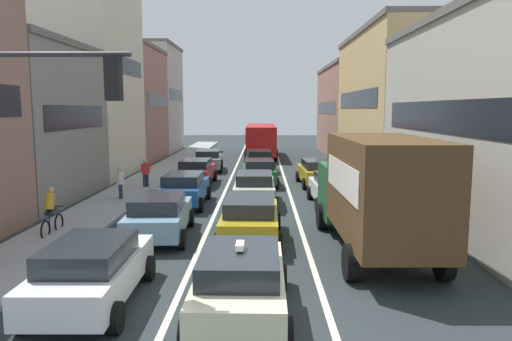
% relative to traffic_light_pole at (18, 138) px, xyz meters
% --- Properties ---
extents(ground_plane, '(140.00, 140.00, 0.00)m').
position_rel_traffic_light_pole_xyz_m(ground_plane, '(4.45, 0.23, -3.82)').
color(ground_plane, '#293133').
extents(sidewalk_left, '(2.60, 64.00, 0.14)m').
position_rel_traffic_light_pole_xyz_m(sidewalk_left, '(-2.25, 20.23, -3.75)').
color(sidewalk_left, '#989898').
rests_on(sidewalk_left, ground).
extents(lane_stripe_left, '(0.16, 60.00, 0.01)m').
position_rel_traffic_light_pole_xyz_m(lane_stripe_left, '(2.75, 20.23, -3.81)').
color(lane_stripe_left, silver).
rests_on(lane_stripe_left, ground).
extents(lane_stripe_right, '(0.16, 60.00, 0.01)m').
position_rel_traffic_light_pole_xyz_m(lane_stripe_right, '(6.15, 20.23, -3.81)').
color(lane_stripe_right, silver).
rests_on(lane_stripe_right, ground).
extents(building_row_left, '(7.20, 43.90, 13.22)m').
position_rel_traffic_light_pole_xyz_m(building_row_left, '(-7.55, 23.30, 1.36)').
color(building_row_left, '#936B5B').
rests_on(building_row_left, ground).
extents(building_row_right, '(7.20, 43.90, 9.35)m').
position_rel_traffic_light_pole_xyz_m(building_row_right, '(14.35, 22.61, 0.47)').
color(building_row_right, '#936B5B').
rests_on(building_row_right, ground).
extents(traffic_light_pole, '(3.58, 0.38, 5.50)m').
position_rel_traffic_light_pole_xyz_m(traffic_light_pole, '(0.00, 0.00, 0.00)').
color(traffic_light_pole, '#2D2D33').
rests_on(traffic_light_pole, ground).
extents(removalist_box_truck, '(2.80, 7.74, 3.58)m').
position_rel_traffic_light_pole_xyz_m(removalist_box_truck, '(8.15, 4.99, -1.84)').
color(removalist_box_truck, '#1E5933').
rests_on(removalist_box_truck, ground).
extents(taxi_centre_lane_front, '(2.10, 4.32, 1.66)m').
position_rel_traffic_light_pole_xyz_m(taxi_centre_lane_front, '(4.27, 0.46, -3.02)').
color(taxi_centre_lane_front, beige).
rests_on(taxi_centre_lane_front, ground).
extents(sedan_left_lane_front, '(2.11, 4.32, 1.49)m').
position_rel_traffic_light_pole_xyz_m(sedan_left_lane_front, '(0.92, 1.08, -3.02)').
color(sedan_left_lane_front, silver).
rests_on(sedan_left_lane_front, ground).
extents(sedan_centre_lane_second, '(2.13, 4.33, 1.49)m').
position_rel_traffic_light_pole_xyz_m(sedan_centre_lane_second, '(4.33, 6.28, -3.02)').
color(sedan_centre_lane_second, '#B29319').
rests_on(sedan_centre_lane_second, ground).
extents(wagon_left_lane_second, '(2.24, 4.39, 1.49)m').
position_rel_traffic_light_pole_xyz_m(wagon_left_lane_second, '(1.21, 6.70, -3.02)').
color(wagon_left_lane_second, '#759EB7').
rests_on(wagon_left_lane_second, ground).
extents(hatchback_centre_lane_third, '(2.07, 4.31, 1.49)m').
position_rel_traffic_light_pole_xyz_m(hatchback_centre_lane_third, '(4.38, 12.42, -3.02)').
color(hatchback_centre_lane_third, beige).
rests_on(hatchback_centre_lane_third, ground).
extents(sedan_left_lane_third, '(2.07, 4.31, 1.49)m').
position_rel_traffic_light_pole_xyz_m(sedan_left_lane_third, '(1.19, 12.13, -3.02)').
color(sedan_left_lane_third, '#194C8C').
rests_on(sedan_left_lane_third, ground).
extents(coupe_centre_lane_fourth, '(2.24, 4.39, 1.49)m').
position_rel_traffic_light_pole_xyz_m(coupe_centre_lane_fourth, '(4.55, 18.07, -3.02)').
color(coupe_centre_lane_fourth, '#19592D').
rests_on(coupe_centre_lane_fourth, ground).
extents(sedan_left_lane_fourth, '(2.10, 4.32, 1.49)m').
position_rel_traffic_light_pole_xyz_m(sedan_left_lane_fourth, '(0.91, 18.06, -3.02)').
color(sedan_left_lane_fourth, '#A51E1E').
rests_on(sedan_left_lane_fourth, ground).
extents(sedan_centre_lane_fifth, '(2.26, 4.40, 1.49)m').
position_rel_traffic_light_pole_xyz_m(sedan_centre_lane_fifth, '(4.52, 24.28, -3.02)').
color(sedan_centre_lane_fifth, black).
rests_on(sedan_centre_lane_fifth, ground).
extents(sedan_left_lane_fifth, '(2.30, 4.41, 1.49)m').
position_rel_traffic_light_pole_xyz_m(sedan_left_lane_fifth, '(0.89, 24.35, -3.02)').
color(sedan_left_lane_fifth, gray).
rests_on(sedan_left_lane_fifth, ground).
extents(sedan_right_lane_behind_truck, '(2.15, 4.35, 1.49)m').
position_rel_traffic_light_pole_xyz_m(sedan_right_lane_behind_truck, '(8.00, 12.17, -3.02)').
color(sedan_right_lane_behind_truck, silver).
rests_on(sedan_right_lane_behind_truck, ground).
extents(wagon_right_lane_far, '(2.24, 4.39, 1.49)m').
position_rel_traffic_light_pole_xyz_m(wagon_right_lane_far, '(7.89, 17.90, -3.02)').
color(wagon_right_lane_far, '#B29319').
rests_on(wagon_right_lane_far, ground).
extents(bus_mid_queue_primary, '(2.87, 10.52, 2.90)m').
position_rel_traffic_light_pole_xyz_m(bus_mid_queue_primary, '(4.61, 33.87, -2.06)').
color(bus_mid_queue_primary, '#B21919').
rests_on(bus_mid_queue_primary, ground).
extents(cyclist_on_sidewalk, '(0.50, 1.73, 1.72)m').
position_rel_traffic_light_pole_xyz_m(cyclist_on_sidewalk, '(-2.53, 6.78, -2.97)').
color(cyclist_on_sidewalk, black).
rests_on(cyclist_on_sidewalk, ground).
extents(pedestrian_mid_sidewalk, '(0.34, 0.53, 1.66)m').
position_rel_traffic_light_pole_xyz_m(pedestrian_mid_sidewalk, '(-2.01, 13.09, -2.87)').
color(pedestrian_mid_sidewalk, '#262D47').
rests_on(pedestrian_mid_sidewalk, ground).
extents(pedestrian_far_sidewalk, '(0.40, 0.42, 1.66)m').
position_rel_traffic_light_pole_xyz_m(pedestrian_far_sidewalk, '(-1.64, 16.52, -2.87)').
color(pedestrian_far_sidewalk, '#262D47').
rests_on(pedestrian_far_sidewalk, ground).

